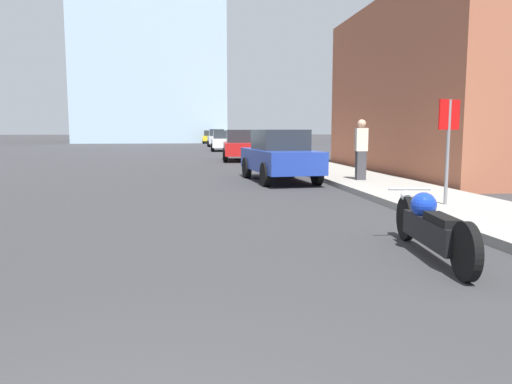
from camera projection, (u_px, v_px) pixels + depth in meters
name	position (u px, v px, depth m)	size (l,w,h in m)	color
sidewalk	(253.00, 149.00, 42.17)	(2.53, 240.00, 0.15)	gray
brick_storefront	(504.00, 89.00, 19.04)	(10.06, 11.82, 6.46)	#9E563D
motorcycle	(430.00, 226.00, 6.54)	(0.64, 2.74, 0.82)	black
parked_car_blue	(280.00, 155.00, 16.14)	(2.10, 4.52, 1.68)	#1E3899
parked_car_red	(241.00, 145.00, 27.29)	(2.12, 4.44, 1.69)	red
parked_car_white	(223.00, 141.00, 40.29)	(2.04, 4.39, 1.65)	silver
parked_car_silver	(217.00, 138.00, 51.01)	(1.82, 3.96, 1.77)	#BCBCC1
parked_car_yellow	(210.00, 137.00, 63.89)	(2.14, 4.48, 1.65)	gold
stop_sign	(448.00, 133.00, 10.02)	(0.57, 0.26, 2.12)	slate
pedestrian	(361.00, 149.00, 15.12)	(0.36, 0.26, 1.83)	#38383D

